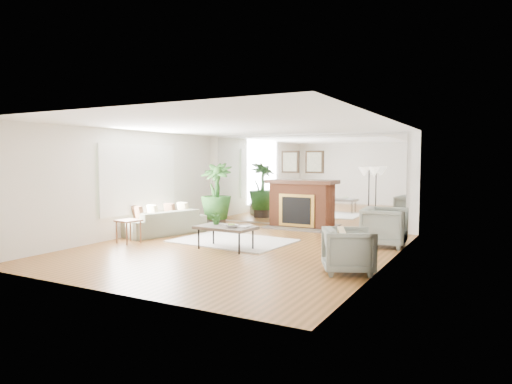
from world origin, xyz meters
The scene contains 18 objects.
ground centered at (0.00, 0.00, 0.00)m, with size 7.00×7.00×0.00m, color brown.
wall_left centered at (-2.99, 0.00, 1.25)m, with size 0.02×7.00×2.50m, color silver.
wall_right centered at (2.99, 0.00, 1.25)m, with size 0.02×7.00×2.50m, color silver.
wall_back centered at (0.00, 3.49, 1.25)m, with size 6.00×0.02×2.50m, color silver.
mirror_panel centered at (0.00, 3.47, 1.25)m, with size 5.40×0.04×2.40m, color silver.
window_panel centered at (-2.96, 0.40, 1.35)m, with size 0.04×2.40×1.50m, color #B2E09E.
fireplace centered at (0.00, 3.26, 0.66)m, with size 1.85×0.83×2.05m.
area_rug centered at (-0.49, 0.64, 0.01)m, with size 2.49×1.78×0.03m, color white.
coffee_table centered at (-0.14, -0.19, 0.43)m, with size 1.22×0.76×0.47m.
sofa centered at (-2.45, 0.69, 0.30)m, with size 2.03×0.79×0.59m, color gray.
armchair_back centered at (2.60, 1.67, 0.41)m, with size 0.88×0.90×0.82m, color gray.
armchair_front centered at (2.60, -0.88, 0.36)m, with size 0.77×0.79×0.72m, color gray.
side_table centered at (-2.37, -0.60, 0.43)m, with size 0.51×0.51×0.51m.
potted_ficus centered at (-1.91, 2.15, 0.92)m, with size 0.97×0.97×1.73m.
floor_lamp centered at (1.89, 3.10, 1.39)m, with size 0.53×0.29×1.63m.
tabletop_plant centered at (-0.43, -0.08, 0.61)m, with size 0.24×0.21×0.27m, color #2E5E22.
fruit_bowl centered at (0.05, -0.29, 0.50)m, with size 0.24×0.24×0.06m, color brown.
book centered at (0.15, -0.14, 0.48)m, with size 0.19×0.26×0.02m, color brown.
Camera 1 is at (4.71, -7.90, 1.80)m, focal length 32.00 mm.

